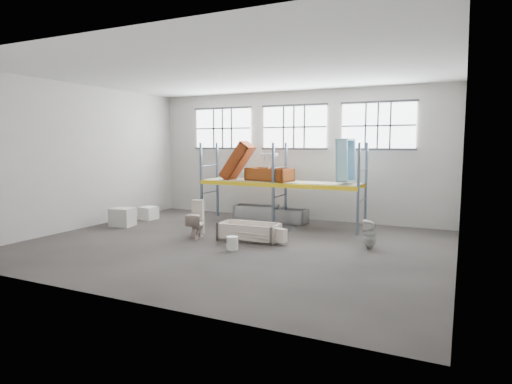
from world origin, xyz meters
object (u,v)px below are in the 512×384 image
Objects in this scene: bathtub_beige at (249,232)px; rust_tub_flat at (269,175)px; blue_tub_upright at (346,160)px; steel_tub_right at (288,216)px; toilet_beige at (196,226)px; cistern_tall at (198,217)px; toilet_white at (369,234)px; steel_tub_left at (256,213)px; carton_near at (123,217)px; bucket at (232,243)px.

rust_tub_flat reaches higher than bathtub_beige.
rust_tub_flat is 2.89m from blue_tub_upright.
steel_tub_right is 0.97× the size of blue_tub_upright.
toilet_beige is at bearing -139.44° from blue_tub_upright.
toilet_beige is 0.70× the size of cistern_tall.
blue_tub_upright reaches higher than bathtub_beige.
toilet_white is (5.49, 0.41, -0.15)m from cistern_tall.
rust_tub_flat is (0.68, -0.33, 1.52)m from steel_tub_left.
steel_tub_left is 4.95m from carton_near.
steel_tub_right is at bearing 31.75° from carton_near.
steel_tub_left reaches higher than steel_tub_right.
cistern_tall is 1.48× the size of carton_near.
toilet_white is 0.50× the size of steel_tub_left.
steel_tub_left is 1.15× the size of steel_tub_right.
bucket is 5.45m from carton_near.
carton_near reaches higher than steel_tub_right.
steel_tub_right is 6.05m from carton_near.
blue_tub_upright reaches higher than toilet_beige.
rust_tub_flat is (-0.60, -0.42, 1.56)m from steel_tub_right.
steel_tub_left is at bearing 109.10° from bathtub_beige.
toilet_beige reaches higher than bucket.
cistern_tall is 0.80× the size of steel_tub_right.
cistern_tall is at bearing 145.33° from bucket.
toilet_white is at bearing -60.70° from blue_tub_upright.
cistern_tall is 0.77× the size of blue_tub_upright.
rust_tub_flat is 5.53m from carton_near.
bathtub_beige is 3.33m from rust_tub_flat.
steel_tub_right is (1.64, 3.72, -0.14)m from toilet_beige.
steel_tub_left is at bearing 154.06° from rust_tub_flat.
rust_tub_flat is (-0.62, 2.88, 1.55)m from bathtub_beige.
carton_near is (-3.50, 0.53, -0.07)m from toilet_beige.
rust_tub_flat is at bearing 48.27° from cistern_tall.
toilet_beige is 0.56× the size of steel_tub_right.
bucket is (0.10, -1.27, -0.08)m from bathtub_beige.
blue_tub_upright is 8.16m from carton_near.
rust_tub_flat is 4.51m from bucket.
steel_tub_left is (-1.30, 3.21, 0.03)m from bathtub_beige.
cistern_tall is at bearing 0.72° from carton_near.
blue_tub_upright is at bearing 49.79° from bathtub_beige.
blue_tub_upright is (2.24, -0.40, 2.14)m from steel_tub_right.
toilet_beige is 1.97m from bucket.
toilet_beige is at bearing -113.83° from steel_tub_right.
steel_tub_left is 0.95× the size of rust_tub_flat.
carton_near is at bearing 165.36° from cistern_tall.
rust_tub_flat is 2.26× the size of carton_near.
carton_near reaches higher than bathtub_beige.
cistern_tall is (-1.97, 0.16, 0.29)m from bathtub_beige.
bathtub_beige is 2.24× the size of toilet_white.
carton_near is at bearing 165.23° from bucket.
toilet_white reaches higher than steel_tub_right.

